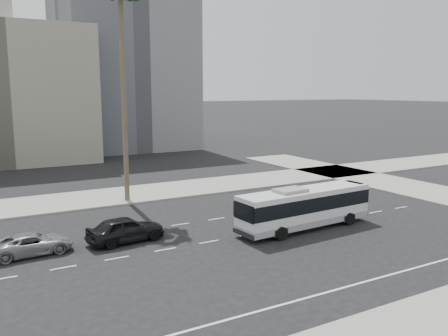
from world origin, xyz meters
TOP-DOWN VIEW (x-y plane):
  - ground at (0.00, 0.00)m, footprint 700.00×700.00m
  - sidewalk_north at (0.00, 15.50)m, footprint 120.00×7.00m
  - midrise_gray_center at (8.00, 52.00)m, footprint 20.00×20.00m
  - highrise_right at (45.00, 230.00)m, footprint 26.00×26.00m
  - highrise_far at (70.00, 260.00)m, footprint 22.00×22.00m
  - city_bus at (4.23, -0.65)m, footprint 10.59×2.98m
  - car_a at (-7.62, 2.63)m, footprint 2.47×5.11m
  - car_b at (-13.12, 3.15)m, footprint 2.39×4.72m

SIDE VIEW (x-z plane):
  - ground at x=0.00m, z-range 0.00..0.00m
  - sidewalk_north at x=0.00m, z-range 0.00..0.15m
  - car_b at x=-13.12m, z-range 0.00..1.28m
  - car_a at x=-7.62m, z-range 0.00..1.68m
  - city_bus at x=4.23m, z-range 0.08..3.08m
  - midrise_gray_center at x=8.00m, z-range 0.00..26.00m
  - highrise_far at x=70.00m, z-range 0.00..60.00m
  - highrise_right at x=45.00m, z-range 0.00..70.00m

